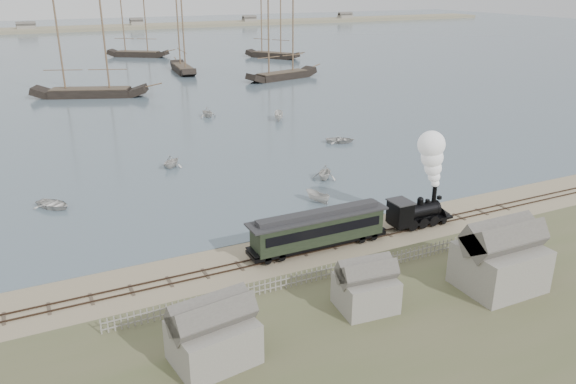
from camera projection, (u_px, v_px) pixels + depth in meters
name	position (u px, v px, depth m)	size (l,w,h in m)	color
ground	(273.00, 247.00, 50.64)	(600.00, 600.00, 0.00)	tan
harbor_water	(69.00, 50.00, 193.58)	(600.00, 336.00, 0.06)	#4E636F
rail_track	(282.00, 256.00, 48.95)	(120.00, 1.80, 0.16)	#39291F
picket_fence_west	(233.00, 302.00, 42.10)	(19.00, 0.10, 1.20)	gray
picket_fence_east	(437.00, 254.00, 49.45)	(15.00, 0.10, 1.20)	gray
shed_left	(214.00, 360.00, 35.62)	(5.00, 4.00, 4.10)	gray
shed_mid	(365.00, 308.00, 41.37)	(4.00, 3.50, 3.60)	gray
shed_right	(496.00, 287.00, 44.19)	(6.00, 5.00, 5.10)	gray
far_spit	(50.00, 32.00, 260.86)	(500.00, 20.00, 1.80)	tan
locomotive	(429.00, 185.00, 53.89)	(7.26, 2.71, 9.05)	black
passenger_coach	(318.00, 228.00, 49.69)	(13.14, 2.53, 3.19)	black
beached_dinghy	(299.00, 239.00, 51.49)	(3.33, 2.38, 0.69)	beige
rowboat_0	(53.00, 204.00, 59.10)	(4.09, 2.92, 0.85)	beige
rowboat_1	(171.00, 161.00, 71.71)	(3.23, 2.78, 1.70)	beige
rowboat_2	(317.00, 197.00, 60.60)	(3.08, 1.16, 1.19)	beige
rowboat_3	(340.00, 140.00, 82.80)	(4.22, 3.01, 0.87)	beige
rowboat_4	(325.00, 172.00, 67.45)	(3.37, 2.91, 1.78)	beige
rowboat_5	(279.00, 116.00, 95.96)	(3.87, 1.46, 1.50)	beige
rowboat_7	(207.00, 112.00, 98.08)	(3.38, 2.91, 1.78)	beige
schooner_2	(85.00, 47.00, 111.93)	(22.93, 5.29, 20.00)	black
schooner_3	(180.00, 33.00, 142.31)	(18.20, 4.20, 20.00)	black
schooner_4	(282.00, 36.00, 132.39)	(19.55, 4.51, 20.00)	black
schooner_5	(272.00, 24.00, 168.85)	(17.70, 4.08, 20.00)	black
schooner_8	(135.00, 24.00, 171.44)	(19.05, 4.40, 20.00)	black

